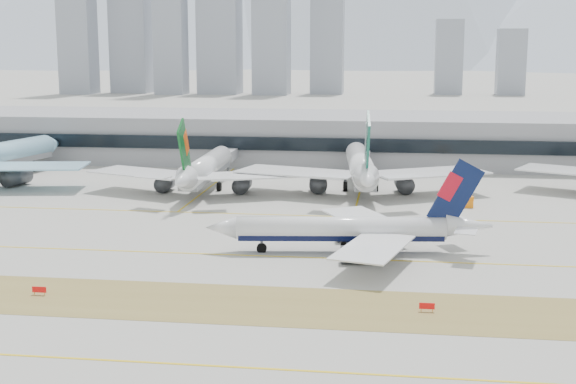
# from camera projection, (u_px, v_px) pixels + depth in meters

# --- Properties ---
(ground) EXTENTS (3000.00, 3000.00, 0.00)m
(ground) POSITION_uv_depth(u_px,v_px,m) (247.00, 248.00, 149.24)
(ground) COLOR #9B9991
(ground) RESTS_ON ground
(apron_markings) EXTENTS (360.00, 122.22, 0.06)m
(apron_markings) POSITION_uv_depth(u_px,v_px,m) (166.00, 360.00, 96.67)
(apron_markings) COLOR olive
(apron_markings) RESTS_ON ground
(taxiing_airliner) EXTENTS (52.34, 45.20, 17.59)m
(taxiing_airliner) POSITION_uv_depth(u_px,v_px,m) (351.00, 230.00, 145.58)
(taxiing_airliner) COLOR white
(taxiing_airliner) RESTS_ON ground
(widebody_eva) EXTENTS (59.44, 58.00, 21.18)m
(widebody_eva) POSITION_uv_depth(u_px,v_px,m) (204.00, 170.00, 205.61)
(widebody_eva) COLOR white
(widebody_eva) RESTS_ON ground
(widebody_cathay) EXTENTS (64.74, 63.64, 23.18)m
(widebody_cathay) POSITION_uv_depth(u_px,v_px,m) (361.00, 168.00, 205.07)
(widebody_cathay) COLOR white
(widebody_cathay) RESTS_ON ground
(terminal) EXTENTS (280.00, 43.10, 15.00)m
(terminal) POSITION_uv_depth(u_px,v_px,m) (312.00, 138.00, 259.76)
(terminal) COLOR gray
(terminal) RESTS_ON ground
(hold_sign_left) EXTENTS (2.20, 0.15, 1.35)m
(hold_sign_left) POSITION_uv_depth(u_px,v_px,m) (39.00, 290.00, 121.32)
(hold_sign_left) COLOR red
(hold_sign_left) RESTS_ON ground
(hold_sign_right) EXTENTS (2.20, 0.15, 1.35)m
(hold_sign_right) POSITION_uv_depth(u_px,v_px,m) (427.00, 306.00, 113.74)
(hold_sign_right) COLOR red
(hold_sign_right) RESTS_ON ground
(gse_c) EXTENTS (3.55, 2.00, 2.60)m
(gse_c) POSITION_uv_depth(u_px,v_px,m) (466.00, 203.00, 186.30)
(gse_c) COLOR orange
(gse_c) RESTS_ON ground
(city_skyline) EXTENTS (342.00, 49.80, 140.00)m
(city_skyline) POSITION_uv_depth(u_px,v_px,m) (217.00, 26.00, 595.89)
(city_skyline) COLOR gray
(city_skyline) RESTS_ON ground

